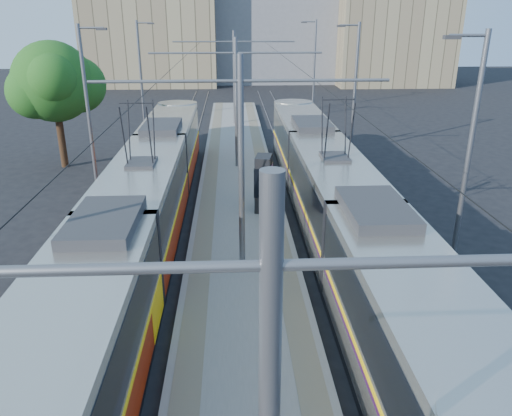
{
  "coord_description": "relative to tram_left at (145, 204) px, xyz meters",
  "views": [
    {
      "loc": [
        -0.3,
        -7.56,
        8.38
      ],
      "look_at": [
        0.57,
        9.89,
        1.6
      ],
      "focal_mm": 35.0,
      "sensor_mm": 36.0,
      "label": 1
    }
  ],
  "objects": [
    {
      "name": "platform",
      "position": [
        3.6,
        6.81,
        -1.56
      ],
      "size": [
        4.0,
        50.0,
        0.3
      ],
      "primitive_type": "cube",
      "color": "gray",
      "rests_on": "ground"
    },
    {
      "name": "tactile_strip_left",
      "position": [
        2.15,
        6.81,
        -1.4
      ],
      "size": [
        0.7,
        50.0,
        0.01
      ],
      "primitive_type": "cube",
      "color": "gray",
      "rests_on": "platform"
    },
    {
      "name": "tactile_strip_right",
      "position": [
        5.05,
        6.81,
        -1.4
      ],
      "size": [
        0.7,
        50.0,
        0.01
      ],
      "primitive_type": "cube",
      "color": "gray",
      "rests_on": "platform"
    },
    {
      "name": "rails",
      "position": [
        3.6,
        6.81,
        -1.69
      ],
      "size": [
        8.71,
        70.0,
        0.03
      ],
      "color": "gray",
      "rests_on": "ground"
    },
    {
      "name": "tram_left",
      "position": [
        0.0,
        0.0,
        0.0
      ],
      "size": [
        2.43,
        28.89,
        5.5
      ],
      "color": "black",
      "rests_on": "ground"
    },
    {
      "name": "tram_right",
      "position": [
        7.2,
        0.41,
        0.15
      ],
      "size": [
        2.43,
        28.28,
        5.5
      ],
      "color": "black",
      "rests_on": "ground"
    },
    {
      "name": "catenary",
      "position": [
        3.6,
        3.97,
        2.82
      ],
      "size": [
        9.2,
        70.0,
        7.0
      ],
      "color": "slate",
      "rests_on": "platform"
    },
    {
      "name": "street_lamps",
      "position": [
        3.6,
        10.81,
        2.47
      ],
      "size": [
        15.18,
        38.22,
        8.0
      ],
      "color": "slate",
      "rests_on": "ground"
    },
    {
      "name": "shelter",
      "position": [
        4.65,
        2.82,
        -0.11
      ],
      "size": [
        0.88,
        1.22,
        2.47
      ],
      "rotation": [
        0.0,
        0.0,
        -0.18
      ],
      "color": "black",
      "rests_on": "platform"
    },
    {
      "name": "tree",
      "position": [
        -6.27,
        11.36,
        3.11
      ],
      "size": [
        4.91,
        4.54,
        7.13
      ],
      "color": "#382314",
      "rests_on": "ground"
    },
    {
      "name": "building_left",
      "position": [
        -6.4,
        49.81,
        4.88
      ],
      "size": [
        16.32,
        12.24,
        13.16
      ],
      "color": "gray",
      "rests_on": "ground"
    },
    {
      "name": "building_centre",
      "position": [
        9.6,
        53.81,
        5.95
      ],
      "size": [
        18.36,
        14.28,
        15.29
      ],
      "color": "gray",
      "rests_on": "ground"
    },
    {
      "name": "building_right",
      "position": [
        23.6,
        47.81,
        3.97
      ],
      "size": [
        14.28,
        10.2,
        11.34
      ],
      "color": "gray",
      "rests_on": "ground"
    }
  ]
}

